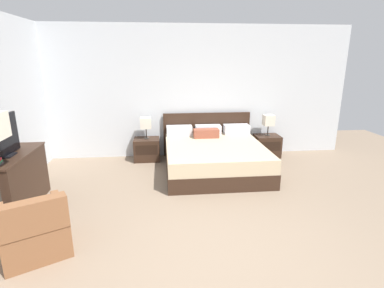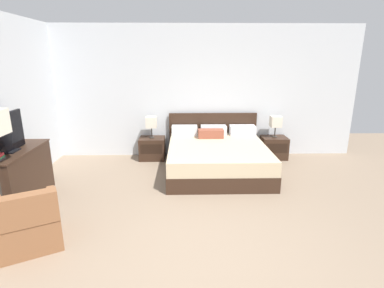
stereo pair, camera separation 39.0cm
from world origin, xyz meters
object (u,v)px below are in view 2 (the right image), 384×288
Objects in this scene: bed at (217,156)px; table_lamp_right at (276,122)px; armchair_by_window at (28,225)px; nightstand_right at (274,147)px; table_lamp_left at (151,122)px; tv at (8,133)px; nightstand_left at (152,148)px; dresser at (18,176)px.

bed is 1.64m from table_lamp_right.
bed is at bearing 44.75° from armchair_by_window.
bed is 1.55m from nightstand_right.
table_lamp_right is at bearing 0.00° from table_lamp_left.
nightstand_right is 0.71× the size of tv.
bed is 1.64m from table_lamp_left.
armchair_by_window is at bearing -140.12° from table_lamp_right.
bed is 4.50× the size of table_lamp_right.
bed is 3.85× the size of nightstand_left.
table_lamp_right is 5.00m from dresser.
nightstand_right is at bearing 24.12° from dresser.
bed reaches higher than armchair_by_window.
armchair_by_window reaches higher than nightstand_right.
table_lamp_left is at bearing 49.14° from tv.
dresser is (-1.83, -2.04, 0.19)m from nightstand_left.
dresser is at bearing -155.88° from nightstand_right.
armchair_by_window is (-1.13, -3.21, 0.04)m from nightstand_left.
table_lamp_right is 0.51× the size of armchair_by_window.
nightstand_right is at bearing 24.94° from tv.
nightstand_right is 0.59× the size of armchair_by_window.
tv reaches higher than table_lamp_left.
table_lamp_left reaches higher than nightstand_right.
dresser is at bearing -131.96° from table_lamp_left.
table_lamp_left reaches higher than dresser.
table_lamp_right is at bearing 0.03° from nightstand_left.
tv is 0.83× the size of armchair_by_window.
bed reaches higher than table_lamp_left.
nightstand_right is 1.17× the size of table_lamp_left.
bed is at bearing -28.91° from table_lamp_left.
bed is at bearing -151.12° from table_lamp_right.
table_lamp_left and table_lamp_right have the same top height.
dresser is at bearing -131.98° from nightstand_left.
tv is 1.55m from armchair_by_window.
nightstand_right is at bearing -0.03° from table_lamp_left.
tv is at bearing -156.80° from bed.
table_lamp_right reaches higher than nightstand_right.
tv is (-3.19, -1.37, 0.83)m from bed.
table_lamp_left is at bearing 180.00° from table_lamp_right.
table_lamp_right is at bearing 24.14° from dresser.
table_lamp_right reaches higher than armchair_by_window.
bed is 2.29× the size of armchair_by_window.
nightstand_left is at bearing 180.00° from nightstand_right.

